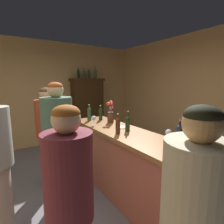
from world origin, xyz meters
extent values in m
plane|color=slate|center=(0.00, 0.00, 0.00)|extent=(7.35, 7.35, 0.00)
cube|color=tan|center=(0.00, 2.89, 1.36)|extent=(5.31, 0.12, 2.73)
cube|color=tan|center=(2.66, 0.00, 1.36)|extent=(0.12, 5.77, 2.73)
cube|color=#A35544|center=(0.49, -0.19, 0.47)|extent=(0.55, 2.52, 0.93)
cube|color=#935F32|center=(0.49, -0.19, 0.96)|extent=(0.63, 2.62, 0.05)
cube|color=#33200E|center=(1.13, 2.58, 0.89)|extent=(0.84, 0.38, 1.78)
cube|color=#381E0E|center=(1.13, 2.58, 1.75)|extent=(0.92, 0.44, 0.06)
cylinder|color=#20391B|center=(0.53, -0.10, 1.07)|extent=(0.07, 0.07, 0.18)
sphere|color=#20391B|center=(0.53, -0.10, 1.16)|extent=(0.07, 0.07, 0.07)
cylinder|color=#20391B|center=(0.53, -0.10, 1.21)|extent=(0.02, 0.02, 0.09)
cylinder|color=#B3281C|center=(0.53, -0.10, 1.26)|extent=(0.03, 0.03, 0.02)
cylinder|color=#1C3417|center=(0.58, 0.80, 1.07)|extent=(0.07, 0.07, 0.19)
sphere|color=#1C3417|center=(0.58, 0.80, 1.17)|extent=(0.07, 0.07, 0.07)
cylinder|color=#1C3417|center=(0.58, 0.80, 1.20)|extent=(0.03, 0.03, 0.07)
cylinder|color=gold|center=(0.58, 0.80, 1.25)|extent=(0.03, 0.03, 0.02)
cylinder|color=#4B2712|center=(0.33, -0.14, 1.07)|extent=(0.06, 0.06, 0.19)
sphere|color=#4B2712|center=(0.33, -0.14, 1.17)|extent=(0.06, 0.06, 0.06)
cylinder|color=#4B2712|center=(0.33, -0.14, 1.21)|extent=(0.02, 0.02, 0.08)
cylinder|color=gold|center=(0.33, -0.14, 1.26)|extent=(0.02, 0.02, 0.02)
cylinder|color=#41271C|center=(0.46, -1.22, 1.08)|extent=(0.08, 0.08, 0.20)
sphere|color=#41271C|center=(0.46, -1.22, 1.18)|extent=(0.08, 0.08, 0.08)
cylinder|color=#41271C|center=(0.46, -1.22, 1.22)|extent=(0.03, 0.03, 0.08)
cylinder|color=#AB1E1E|center=(0.46, -1.22, 1.26)|extent=(0.03, 0.03, 0.02)
cylinder|color=#222C3F|center=(0.58, -0.93, 1.09)|extent=(0.07, 0.07, 0.22)
sphere|color=#222C3F|center=(0.58, -0.93, 1.20)|extent=(0.07, 0.07, 0.07)
cylinder|color=#222C3F|center=(0.58, -0.93, 1.23)|extent=(0.02, 0.02, 0.07)
cylinder|color=#AC1623|center=(0.58, -0.93, 1.28)|extent=(0.03, 0.03, 0.02)
cylinder|color=#284A2A|center=(0.38, 0.87, 1.08)|extent=(0.07, 0.07, 0.20)
sphere|color=#284A2A|center=(0.38, 0.87, 1.18)|extent=(0.07, 0.07, 0.07)
cylinder|color=#284A2A|center=(0.38, 0.87, 1.22)|extent=(0.03, 0.03, 0.08)
cylinder|color=gold|center=(0.38, 0.87, 1.27)|extent=(0.03, 0.03, 0.02)
cylinder|color=white|center=(0.64, -0.73, 0.98)|extent=(0.07, 0.07, 0.00)
cylinder|color=white|center=(0.64, -0.73, 1.02)|extent=(0.01, 0.01, 0.07)
ellipsoid|color=white|center=(0.64, -0.73, 1.09)|extent=(0.08, 0.08, 0.08)
cylinder|color=white|center=(0.28, 0.49, 0.98)|extent=(0.07, 0.07, 0.00)
cylinder|color=white|center=(0.28, 0.49, 1.03)|extent=(0.01, 0.01, 0.09)
ellipsoid|color=white|center=(0.28, 0.49, 1.10)|extent=(0.08, 0.08, 0.06)
ellipsoid|color=maroon|center=(0.28, 0.49, 1.09)|extent=(0.06, 0.06, 0.03)
cylinder|color=#532F1E|center=(0.62, 0.51, 1.07)|extent=(0.11, 0.11, 0.18)
cylinder|color=#38602D|center=(0.64, 0.52, 1.16)|extent=(0.01, 0.01, 0.15)
sphere|color=#C44888|center=(0.64, 0.52, 1.24)|extent=(0.07, 0.07, 0.07)
cylinder|color=#38602D|center=(0.64, 0.54, 1.21)|extent=(0.01, 0.01, 0.23)
sphere|color=#D34431|center=(0.64, 0.54, 1.32)|extent=(0.08, 0.08, 0.08)
cylinder|color=#38602D|center=(0.59, 0.55, 1.20)|extent=(0.01, 0.01, 0.22)
sphere|color=red|center=(0.59, 0.55, 1.31)|extent=(0.07, 0.07, 0.07)
cylinder|color=#38602D|center=(0.58, 0.52, 1.20)|extent=(0.01, 0.01, 0.22)
sphere|color=orange|center=(0.58, 0.52, 1.31)|extent=(0.04, 0.04, 0.04)
cylinder|color=#38602D|center=(0.60, 0.48, 1.16)|extent=(0.01, 0.01, 0.15)
sphere|color=#BD4277|center=(0.60, 0.48, 1.24)|extent=(0.06, 0.06, 0.06)
cylinder|color=#38602D|center=(0.62, 0.49, 1.20)|extent=(0.01, 0.01, 0.21)
sphere|color=red|center=(0.62, 0.49, 1.30)|extent=(0.06, 0.06, 0.06)
cylinder|color=white|center=(0.57, 0.11, 0.99)|extent=(0.19, 0.19, 0.01)
cylinder|color=black|center=(0.88, 2.58, 1.88)|extent=(0.07, 0.07, 0.20)
sphere|color=black|center=(0.88, 2.58, 1.98)|extent=(0.07, 0.07, 0.07)
cylinder|color=black|center=(0.88, 2.58, 2.02)|extent=(0.02, 0.02, 0.08)
cylinder|color=gold|center=(0.88, 2.58, 2.07)|extent=(0.03, 0.03, 0.02)
cylinder|color=#2B4731|center=(1.04, 2.58, 1.87)|extent=(0.07, 0.07, 0.18)
sphere|color=#2B4731|center=(1.04, 2.58, 1.96)|extent=(0.07, 0.07, 0.07)
cylinder|color=#2B4731|center=(1.04, 2.58, 2.00)|extent=(0.02, 0.02, 0.08)
cylinder|color=black|center=(1.04, 2.58, 2.05)|extent=(0.03, 0.03, 0.02)
cylinder|color=#1C311A|center=(1.19, 2.58, 1.88)|extent=(0.07, 0.07, 0.20)
sphere|color=#1C311A|center=(1.19, 2.58, 1.97)|extent=(0.07, 0.07, 0.07)
cylinder|color=#1C311A|center=(1.19, 2.58, 2.01)|extent=(0.02, 0.02, 0.07)
cylinder|color=gold|center=(1.19, 2.58, 2.05)|extent=(0.03, 0.03, 0.02)
cylinder|color=#2B4C2D|center=(1.39, 2.58, 1.89)|extent=(0.07, 0.07, 0.21)
sphere|color=#2B4C2D|center=(1.39, 2.58, 1.99)|extent=(0.07, 0.07, 0.07)
cylinder|color=#2B4C2D|center=(1.39, 2.58, 2.04)|extent=(0.02, 0.02, 0.10)
cylinder|color=black|center=(1.39, 2.58, 2.10)|extent=(0.03, 0.03, 0.02)
cylinder|color=#4C6743|center=(-0.40, 0.17, 0.42)|extent=(0.28, 0.28, 0.84)
cylinder|color=#43654E|center=(-0.40, 0.17, 1.17)|extent=(0.39, 0.39, 0.65)
sphere|color=#D5B381|center=(-0.40, 0.17, 1.58)|extent=(0.20, 0.20, 0.20)
ellipsoid|color=#95471A|center=(-0.40, 0.17, 1.63)|extent=(0.19, 0.19, 0.11)
cylinder|color=maroon|center=(-0.67, -1.04, 1.08)|extent=(0.32, 0.32, 0.59)
sphere|color=#DEB293|center=(-0.67, -1.04, 1.45)|extent=(0.18, 0.18, 0.18)
ellipsoid|color=#9B531B|center=(-0.67, -1.04, 1.49)|extent=(0.17, 0.17, 0.10)
cylinder|color=#B59E8D|center=(-1.08, -0.01, 0.42)|extent=(0.23, 0.23, 0.84)
cylinder|color=#455E54|center=(-0.38, 0.80, 0.40)|extent=(0.26, 0.26, 0.81)
cylinder|color=maroon|center=(-0.38, 0.80, 1.11)|extent=(0.37, 0.37, 0.60)
sphere|color=tan|center=(-0.38, 0.80, 1.50)|extent=(0.20, 0.20, 0.20)
ellipsoid|color=#4F321A|center=(-0.38, 0.80, 1.54)|extent=(0.19, 0.19, 0.11)
cylinder|color=#BBAE8F|center=(-0.19, -1.62, 1.09)|extent=(0.35, 0.35, 0.60)
sphere|color=tan|center=(-0.19, -1.62, 1.48)|extent=(0.19, 0.19, 0.19)
ellipsoid|color=black|center=(-0.19, -1.62, 1.52)|extent=(0.18, 0.18, 0.10)
camera|label=1|loc=(-1.01, -2.09, 1.68)|focal=28.78mm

